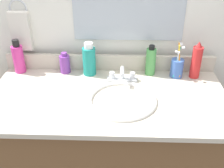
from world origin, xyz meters
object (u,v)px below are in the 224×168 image
Objects in this scene: faucet at (122,76)px; bottle_toner_green at (151,61)px; hand_towel at (21,31)px; bottle_soap_pink at (18,58)px; cup_blue_plastic at (177,67)px; bottle_mouthwash_teal at (89,60)px; bottle_spray_red at (196,61)px; bottle_cream_purple at (65,64)px.

faucet is 0.93× the size of bottle_toner_green.
hand_towel reaches higher than bottle_soap_pink.
faucet is 0.81× the size of cup_blue_plastic.
bottle_spray_red is (0.58, -0.02, 0.01)m from bottle_mouthwash_teal.
bottle_mouthwash_teal is 0.94× the size of cup_blue_plastic.
bottle_spray_red is 1.08× the size of bottle_soap_pink.
bottle_mouthwash_teal is 0.14m from bottle_cream_purple.
bottle_soap_pink is 0.97× the size of cup_blue_plastic.
bottle_soap_pink is at bearing 178.19° from cup_blue_plastic.
hand_towel is 1.11× the size of cup_blue_plastic.
hand_towel is 1.14× the size of bottle_soap_pink.
bottle_spray_red reaches higher than bottle_mouthwash_teal.
bottle_soap_pink is (-0.74, 0.00, 0.01)m from bottle_toner_green.
faucet is 0.34m from bottle_cream_purple.
cup_blue_plastic is (0.48, -0.01, -0.03)m from bottle_mouthwash_teal.
bottle_toner_green is 0.74m from bottle_soap_pink.
bottle_spray_red is at bearing 8.02° from faucet.
bottle_toner_green is (0.34, 0.01, -0.01)m from bottle_mouthwash_teal.
bottle_soap_pink is (-0.98, 0.03, -0.01)m from bottle_spray_red.
bottle_cream_purple reaches higher than faucet.
bottle_spray_red reaches higher than bottle_toner_green.
hand_towel is at bearing 174.36° from bottle_spray_red.
bottle_spray_red is 1.22× the size of bottle_toner_green.
hand_towel is 0.30m from bottle_cream_purple.
bottle_toner_green is 0.87× the size of cup_blue_plastic.
bottle_toner_green is at bearing 28.14° from faucet.
bottle_spray_red is at bearing -1.77° from bottle_soap_pink.
bottle_toner_green is at bearing 173.44° from bottle_spray_red.
hand_towel is 0.74m from bottle_toner_green.
bottle_spray_red is at bearing -5.64° from hand_towel.
bottle_soap_pink is at bearing -103.55° from hand_towel.
faucet is at bearing -15.01° from bottle_cream_purple.
bottle_spray_red is at bearing -1.64° from bottle_mouthwash_teal.
bottle_mouthwash_teal is 1.53× the size of bottle_cream_purple.
cup_blue_plastic is (0.88, -0.03, -0.03)m from bottle_soap_pink.
bottle_cream_purple is (-0.32, 0.09, 0.03)m from faucet.
bottle_cream_purple is 0.63× the size of bottle_soap_pink.
bottle_toner_green is 0.15m from cup_blue_plastic.
bottle_soap_pink reaches higher than bottle_mouthwash_teal.
cup_blue_plastic reaches higher than bottle_mouthwash_teal.
faucet is 0.41m from bottle_spray_red.
bottle_mouthwash_teal is at bearing 178.32° from cup_blue_plastic.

